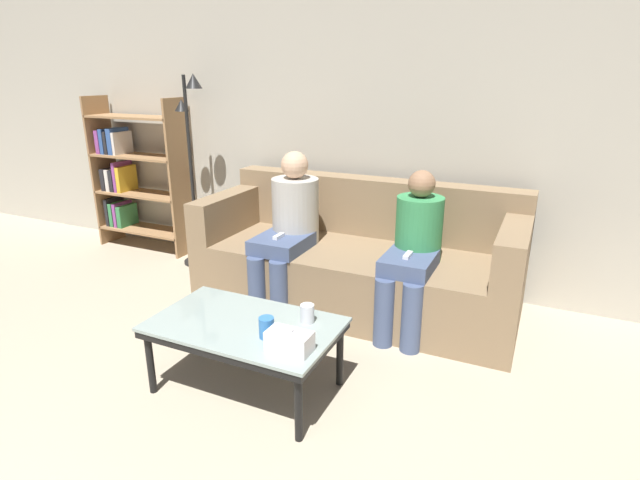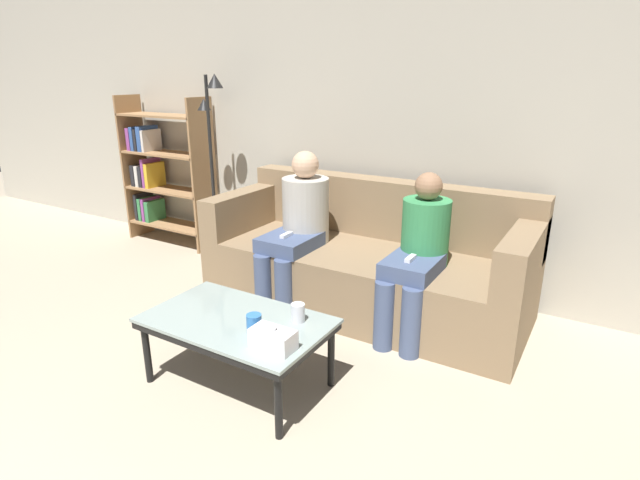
# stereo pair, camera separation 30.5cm
# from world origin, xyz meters

# --- Properties ---
(wall_back) EXTENTS (12.00, 0.06, 2.60)m
(wall_back) POSITION_xyz_m (0.00, 3.94, 1.30)
(wall_back) COLOR #B7B2A3
(wall_back) RESTS_ON ground_plane
(couch) EXTENTS (2.34, 0.94, 0.91)m
(couch) POSITION_xyz_m (0.00, 3.40, 0.33)
(couch) COLOR #897051
(couch) RESTS_ON ground_plane
(coffee_table) EXTENTS (1.01, 0.60, 0.41)m
(coffee_table) POSITION_xyz_m (-0.16, 2.09, 0.37)
(coffee_table) COLOR #8C9E99
(coffee_table) RESTS_ON ground_plane
(cup_near_left) EXTENTS (0.08, 0.08, 0.11)m
(cup_near_left) POSITION_xyz_m (0.03, 2.01, 0.46)
(cup_near_left) COLOR #3372BF
(cup_near_left) RESTS_ON coffee_table
(cup_near_right) EXTENTS (0.08, 0.08, 0.10)m
(cup_near_right) POSITION_xyz_m (0.14, 2.24, 0.46)
(cup_near_right) COLOR silver
(cup_near_right) RESTS_ON coffee_table
(tissue_box) EXTENTS (0.22, 0.12, 0.13)m
(tissue_box) POSITION_xyz_m (0.20, 1.95, 0.46)
(tissue_box) COLOR white
(tissue_box) RESTS_ON coffee_table
(bookshelf) EXTENTS (1.01, 0.32, 1.48)m
(bookshelf) POSITION_xyz_m (-2.52, 3.71, 0.72)
(bookshelf) COLOR #9E754C
(bookshelf) RESTS_ON ground_plane
(standing_lamp) EXTENTS (0.31, 0.26, 1.68)m
(standing_lamp) POSITION_xyz_m (-1.63, 3.57, 1.03)
(standing_lamp) COLOR black
(standing_lamp) RESTS_ON ground_plane
(seated_person_left_end) EXTENTS (0.35, 0.67, 1.15)m
(seated_person_left_end) POSITION_xyz_m (-0.47, 3.19, 0.63)
(seated_person_left_end) COLOR #47567A
(seated_person_left_end) RESTS_ON ground_plane
(seated_person_mid_left) EXTENTS (0.32, 0.64, 1.08)m
(seated_person_mid_left) POSITION_xyz_m (0.47, 3.17, 0.59)
(seated_person_mid_left) COLOR #47567A
(seated_person_mid_left) RESTS_ON ground_plane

